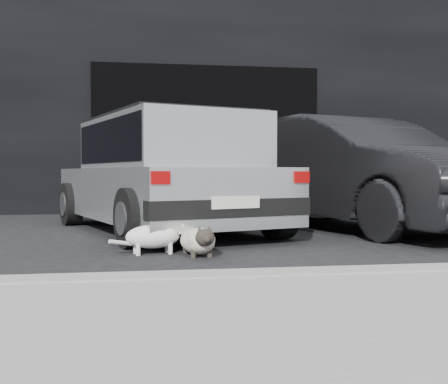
{
  "coord_description": "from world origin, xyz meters",
  "views": [
    {
      "loc": [
        -0.25,
        -5.88,
        0.72
      ],
      "look_at": [
        0.59,
        -0.52,
        0.53
      ],
      "focal_mm": 45.0,
      "sensor_mm": 36.0,
      "label": 1
    }
  ],
  "objects": [
    {
      "name": "garage_opening",
      "position": [
        1.0,
        3.99,
        1.3
      ],
      "size": [
        4.0,
        0.1,
        2.6
      ],
      "primitive_type": "cube",
      "color": "black",
      "rests_on": "ground"
    },
    {
      "name": "second_car",
      "position": [
        2.49,
        0.88,
        0.72
      ],
      "size": [
        2.79,
        4.6,
        1.43
      ],
      "primitive_type": "imported",
      "rotation": [
        0.0,
        0.0,
        0.32
      ],
      "color": "black",
      "rests_on": "ground"
    },
    {
      "name": "silver_hatchback",
      "position": [
        0.09,
        0.89,
        0.76
      ],
      "size": [
        2.79,
        4.1,
        1.39
      ],
      "rotation": [
        0.0,
        0.0,
        0.32
      ],
      "color": "silver",
      "rests_on": "ground"
    },
    {
      "name": "building_facade",
      "position": [
        1.0,
        6.0,
        2.5
      ],
      "size": [
        34.0,
        4.0,
        5.0
      ],
      "primitive_type": "cube",
      "color": "black",
      "rests_on": "ground"
    },
    {
      "name": "ground",
      "position": [
        0.0,
        0.0,
        0.0
      ],
      "size": [
        80.0,
        80.0,
        0.0
      ],
      "primitive_type": "plane",
      "color": "black",
      "rests_on": "ground"
    },
    {
      "name": "curb",
      "position": [
        1.0,
        -2.6,
        0.06
      ],
      "size": [
        18.0,
        0.25,
        0.12
      ],
      "primitive_type": "cube",
      "color": "gray",
      "rests_on": "ground"
    },
    {
      "name": "cat_siamese",
      "position": [
        0.28,
        -1.12,
        0.13
      ],
      "size": [
        0.34,
        0.83,
        0.29
      ],
      "rotation": [
        0.0,
        0.0,
        3.25
      ],
      "color": "beige",
      "rests_on": "ground"
    },
    {
      "name": "cat_white",
      "position": [
        -0.07,
        -0.93,
        0.16
      ],
      "size": [
        0.71,
        0.32,
        0.34
      ],
      "rotation": [
        0.0,
        0.0,
        -1.39
      ],
      "color": "white",
      "rests_on": "ground"
    }
  ]
}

